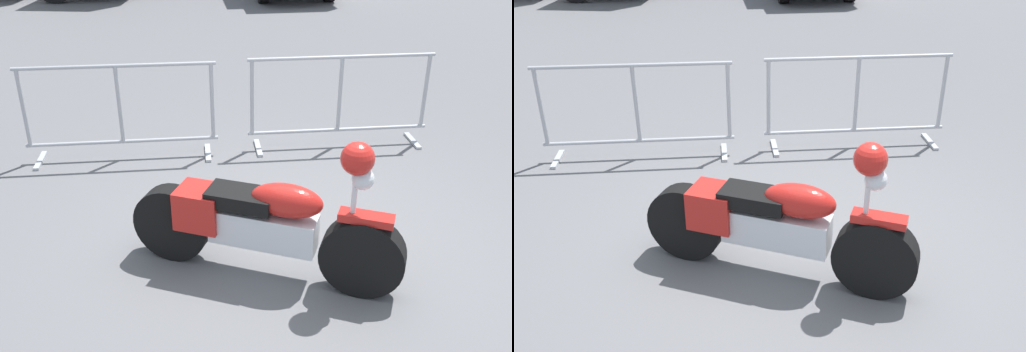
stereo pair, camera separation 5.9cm
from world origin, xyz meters
TOP-DOWN VIEW (x-y plane):
  - ground_plane at (0.00, 0.00)m, footprint 120.00×120.00m
  - motorcycle at (-0.37, -0.30)m, footprint 2.00×1.09m
  - crowd_barrier_near at (-1.58, 1.97)m, footprint 2.08×0.49m
  - crowd_barrier_far at (0.84, 1.97)m, footprint 2.08×0.49m

SIDE VIEW (x-z plane):
  - ground_plane at x=0.00m, z-range 0.00..0.00m
  - motorcycle at x=-0.37m, z-range -0.14..1.07m
  - crowd_barrier_near at x=-1.58m, z-range 0.02..1.09m
  - crowd_barrier_far at x=0.84m, z-range 0.02..1.09m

